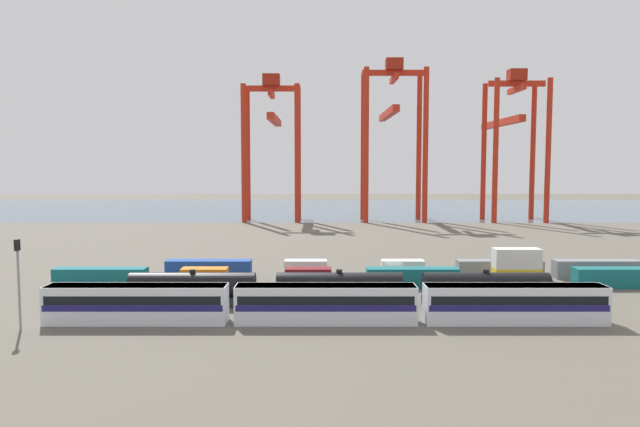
{
  "coord_description": "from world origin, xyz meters",
  "views": [
    {
      "loc": [
        -10.36,
        -83.31,
        16.17
      ],
      "look_at": [
        -10.7,
        24.32,
        7.34
      ],
      "focal_mm": 33.32,
      "sensor_mm": 36.0,
      "label": 1
    }
  ],
  "objects": [
    {
      "name": "shipping_container_3",
      "position": [
        1.85,
        -5.93,
        1.3
      ],
      "size": [
        12.1,
        2.44,
        2.6
      ],
      "primitive_type": "cube",
      "color": "#146066",
      "rests_on": "ground_plane"
    },
    {
      "name": "shipping_container_7",
      "position": [
        -26.27,
        0.57,
        1.3
      ],
      "size": [
        12.1,
        2.44,
        2.6
      ],
      "primitive_type": "cube",
      "color": "#1C4299",
      "rests_on": "ground_plane"
    },
    {
      "name": "shipping_container_10",
      "position": [
        15.33,
        0.57,
        1.3
      ],
      "size": [
        12.1,
        2.44,
        2.6
      ],
      "primitive_type": "cube",
      "color": "slate",
      "rests_on": "ground_plane"
    },
    {
      "name": "shipping_container_6",
      "position": [
        29.32,
        -5.93,
        1.3
      ],
      "size": [
        12.1,
        2.44,
        2.6
      ],
      "primitive_type": "cube",
      "color": "#146066",
      "rests_on": "ground_plane"
    },
    {
      "name": "shipping_container_11",
      "position": [
        29.2,
        0.57,
        1.3
      ],
      "size": [
        12.1,
        2.44,
        2.6
      ],
      "primitive_type": "cube",
      "color": "slate",
      "rests_on": "ground_plane"
    },
    {
      "name": "harbour_water",
      "position": [
        0.0,
        136.71,
        0.0
      ],
      "size": [
        400.0,
        110.0,
        0.01
      ],
      "primitive_type": "cube",
      "color": "#475B6B",
      "rests_on": "ground_plane"
    },
    {
      "name": "signal_mast",
      "position": [
        -39.72,
        -26.34,
        5.71
      ],
      "size": [
        0.36,
        0.6,
        8.97
      ],
      "color": "gray",
      "rests_on": "ground_plane"
    },
    {
      "name": "gantry_crane_east",
      "position": [
        45.62,
        91.04,
        26.01
      ],
      "size": [
        16.18,
        39.56,
        43.24
      ],
      "color": "red",
      "rests_on": "ground_plane"
    },
    {
      "name": "shipping_container_5",
      "position": [
        15.59,
        -5.93,
        3.9
      ],
      "size": [
        6.04,
        2.44,
        2.6
      ],
      "primitive_type": "cube",
      "color": "silver",
      "rests_on": "shipping_container_4"
    },
    {
      "name": "shipping_container_4",
      "position": [
        15.59,
        -5.93,
        1.3
      ],
      "size": [
        6.04,
        2.44,
        2.6
      ],
      "primitive_type": "cube",
      "color": "gold",
      "rests_on": "ground_plane"
    },
    {
      "name": "shipping_container_8",
      "position": [
        -12.4,
        0.57,
        1.3
      ],
      "size": [
        6.04,
        2.44,
        2.6
      ],
      "primitive_type": "cube",
      "color": "silver",
      "rests_on": "ground_plane"
    },
    {
      "name": "shipping_container_0",
      "position": [
        -39.35,
        -5.93,
        1.3
      ],
      "size": [
        12.1,
        2.44,
        2.6
      ],
      "primitive_type": "cube",
      "color": "#146066",
      "rests_on": "ground_plane"
    },
    {
      "name": "shipping_container_9",
      "position": [
        1.47,
        0.57,
        1.3
      ],
      "size": [
        6.04,
        2.44,
        2.6
      ],
      "primitive_type": "cube",
      "color": "silver",
      "rests_on": "ground_plane"
    },
    {
      "name": "gantry_crane_central",
      "position": [
        10.71,
        90.83,
        27.86
      ],
      "size": [
        18.11,
        38.69,
        46.26
      ],
      "color": "red",
      "rests_on": "ground_plane"
    },
    {
      "name": "freight_tank_row",
      "position": [
        -8.15,
        -16.1,
        1.96
      ],
      "size": [
        48.1,
        2.75,
        4.21
      ],
      "color": "#232326",
      "rests_on": "ground_plane"
    },
    {
      "name": "gantry_crane_west",
      "position": [
        -24.2,
        90.27,
        25.4
      ],
      "size": [
        16.54,
        33.08,
        41.86
      ],
      "color": "red",
      "rests_on": "ground_plane"
    },
    {
      "name": "ground_plane",
      "position": [
        0.0,
        40.0,
        0.0
      ],
      "size": [
        420.0,
        420.0,
        0.0
      ],
      "primitive_type": "plane",
      "color": "#5B564C"
    },
    {
      "name": "shipping_container_2",
      "position": [
        -11.88,
        -5.93,
        1.3
      ],
      "size": [
        6.04,
        2.44,
        2.6
      ],
      "primitive_type": "cube",
      "color": "maroon",
      "rests_on": "ground_plane"
    },
    {
      "name": "passenger_train",
      "position": [
        -9.77,
        -23.5,
        2.14
      ],
      "size": [
        57.23,
        3.14,
        3.9
      ],
      "color": "silver",
      "rests_on": "ground_plane"
    },
    {
      "name": "shipping_container_1",
      "position": [
        -25.62,
        -5.93,
        1.3
      ],
      "size": [
        6.04,
        2.44,
        2.6
      ],
      "primitive_type": "cube",
      "color": "orange",
      "rests_on": "ground_plane"
    }
  ]
}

